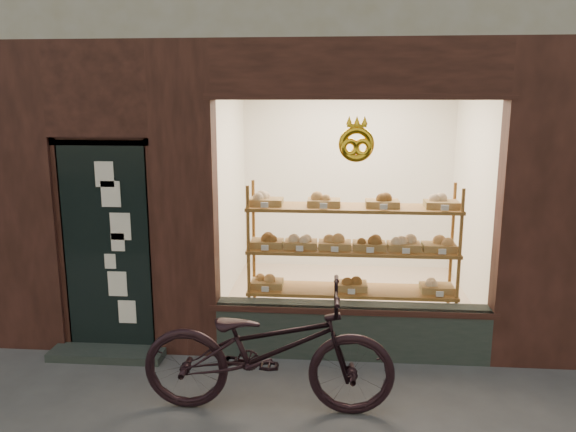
{
  "coord_description": "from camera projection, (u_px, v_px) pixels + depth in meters",
  "views": [
    {
      "loc": [
        0.25,
        -3.19,
        2.57
      ],
      "look_at": [
        -0.18,
        2.0,
        1.47
      ],
      "focal_mm": 35.0,
      "sensor_mm": 36.0,
      "label": 1
    }
  ],
  "objects": [
    {
      "name": "bicycle",
      "position": [
        268.0,
        349.0,
        4.61
      ],
      "size": [
        2.09,
        0.75,
        1.09
      ],
      "primitive_type": "imported",
      "rotation": [
        0.0,
        0.0,
        1.58
      ],
      "color": "black",
      "rests_on": "ground"
    },
    {
      "name": "display_shelf",
      "position": [
        351.0,
        261.0,
        5.93
      ],
      "size": [
        2.2,
        0.45,
        1.7
      ],
      "color": "brown",
      "rests_on": "ground"
    }
  ]
}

